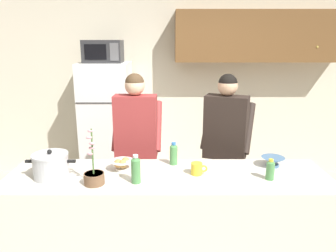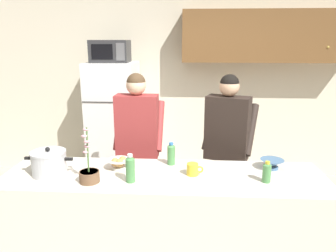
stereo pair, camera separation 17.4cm
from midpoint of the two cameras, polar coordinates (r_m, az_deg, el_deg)
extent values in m
cube|color=beige|center=(4.67, -1.04, 7.12)|extent=(6.00, 0.12, 2.60)
cube|color=brown|center=(4.53, 14.79, 15.20)|extent=(2.21, 0.34, 0.66)
sphere|color=gold|center=(4.60, 24.14, 12.75)|extent=(0.03, 0.03, 0.03)
cube|color=silver|center=(2.76, -1.91, -17.51)|extent=(2.53, 0.68, 0.92)
cube|color=white|center=(4.41, -11.85, 0.15)|extent=(0.64, 0.64, 1.67)
cube|color=#333333|center=(4.02, -13.06, 4.02)|extent=(0.63, 0.01, 0.01)
cylinder|color=#B2B2B7|center=(4.07, -10.35, -2.25)|extent=(0.02, 0.02, 0.75)
cube|color=#2D2D30|center=(4.25, -12.63, 12.86)|extent=(0.48, 0.36, 0.28)
cube|color=black|center=(4.09, -14.03, 12.71)|extent=(0.26, 0.01, 0.18)
cube|color=#59595B|center=(4.04, -10.81, 12.86)|extent=(0.11, 0.01, 0.21)
cylinder|color=#33384C|center=(3.43, -5.68, -11.81)|extent=(0.11, 0.11, 0.80)
cylinder|color=#33384C|center=(3.45, -8.13, -11.71)|extent=(0.11, 0.11, 0.80)
cube|color=#993333|center=(3.18, -7.31, -0.18)|extent=(0.42, 0.21, 0.63)
sphere|color=beige|center=(3.10, -7.57, 7.20)|extent=(0.19, 0.19, 0.19)
sphere|color=#4C3823|center=(3.10, -7.58, 7.64)|extent=(0.18, 0.18, 0.18)
cylinder|color=#993333|center=(3.27, -3.38, 0.00)|extent=(0.09, 0.38, 0.49)
cylinder|color=#993333|center=(3.34, -10.50, 0.06)|extent=(0.09, 0.38, 0.49)
cylinder|color=black|center=(3.43, 9.46, -11.91)|extent=(0.11, 0.11, 0.80)
cylinder|color=black|center=(3.46, 7.07, -11.58)|extent=(0.11, 0.11, 0.80)
cube|color=#2D231E|center=(3.19, 8.74, -0.24)|extent=(0.46, 0.33, 0.63)
sphere|color=#D8A884|center=(3.11, 9.04, 7.08)|extent=(0.19, 0.19, 0.19)
sphere|color=black|center=(3.11, 9.06, 7.52)|extent=(0.18, 0.18, 0.18)
cylinder|color=#2D231E|center=(3.28, 12.72, -0.40)|extent=(0.21, 0.38, 0.48)
cylinder|color=#2D231E|center=(3.36, 5.72, 0.26)|extent=(0.21, 0.38, 0.48)
cylinder|color=silver|center=(2.66, -21.96, -6.73)|extent=(0.26, 0.26, 0.17)
cylinder|color=silver|center=(2.62, -22.16, -4.81)|extent=(0.27, 0.27, 0.02)
sphere|color=black|center=(2.62, -22.22, -4.28)|extent=(0.04, 0.04, 0.04)
cube|color=black|center=(2.71, -25.24, -5.72)|extent=(0.06, 0.02, 0.02)
cube|color=black|center=(2.59, -18.71, -5.99)|extent=(0.06, 0.02, 0.02)
cylinder|color=yellow|center=(2.53, 3.14, -7.63)|extent=(0.09, 0.09, 0.10)
torus|color=yellow|center=(2.54, 4.44, -7.62)|extent=(0.06, 0.01, 0.06)
cylinder|color=white|center=(2.66, -10.03, -7.54)|extent=(0.11, 0.11, 0.02)
cone|color=white|center=(2.65, -10.07, -6.74)|extent=(0.20, 0.20, 0.06)
sphere|color=tan|center=(2.63, -10.80, -6.58)|extent=(0.07, 0.07, 0.07)
sphere|color=tan|center=(2.66, -9.47, -6.25)|extent=(0.07, 0.07, 0.07)
sphere|color=tan|center=(2.61, -10.00, -6.72)|extent=(0.07, 0.07, 0.07)
cylinder|color=#4C7299|center=(2.81, 16.46, -6.74)|extent=(0.11, 0.11, 0.02)
cone|color=#4C7299|center=(2.79, 16.52, -5.98)|extent=(0.19, 0.19, 0.06)
cylinder|color=#4C8C4C|center=(2.53, 15.88, -7.77)|extent=(0.06, 0.06, 0.13)
cone|color=#4C8C4C|center=(2.50, 16.01, -6.13)|extent=(0.06, 0.06, 0.02)
cylinder|color=gold|center=(2.50, 16.02, -5.94)|extent=(0.03, 0.03, 0.02)
cylinder|color=#4C8C4C|center=(2.39, -7.88, -8.04)|extent=(0.07, 0.07, 0.18)
cone|color=#4C8C4C|center=(2.36, -7.97, -5.73)|extent=(0.07, 0.07, 0.03)
cylinder|color=white|center=(2.35, -7.98, -5.38)|extent=(0.04, 0.04, 0.02)
cylinder|color=#4C8C4C|center=(2.71, -0.85, -5.27)|extent=(0.07, 0.07, 0.16)
cone|color=#4C8C4C|center=(2.68, -0.86, -3.43)|extent=(0.07, 0.07, 0.02)
cylinder|color=#3372BF|center=(2.68, -0.86, -3.17)|extent=(0.04, 0.04, 0.02)
cylinder|color=brown|center=(2.45, -15.06, -9.06)|extent=(0.15, 0.15, 0.09)
cylinder|color=#38281E|center=(2.44, -15.13, -8.23)|extent=(0.14, 0.14, 0.01)
cylinder|color=#4C7238|center=(2.38, -15.41, -4.43)|extent=(0.01, 0.03, 0.33)
ellipsoid|color=pink|center=(2.38, -15.77, -4.81)|extent=(0.04, 0.03, 0.02)
ellipsoid|color=pink|center=(2.38, -15.56, -3.81)|extent=(0.04, 0.03, 0.02)
ellipsoid|color=pink|center=(2.34, -15.54, -3.02)|extent=(0.04, 0.03, 0.02)
ellipsoid|color=pink|center=(2.33, -16.02, -2.01)|extent=(0.04, 0.03, 0.02)
ellipsoid|color=pink|center=(2.35, -15.76, -0.85)|extent=(0.04, 0.03, 0.02)
camera|label=1|loc=(0.09, -91.67, -0.45)|focal=34.16mm
camera|label=2|loc=(0.09, 88.33, 0.45)|focal=34.16mm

